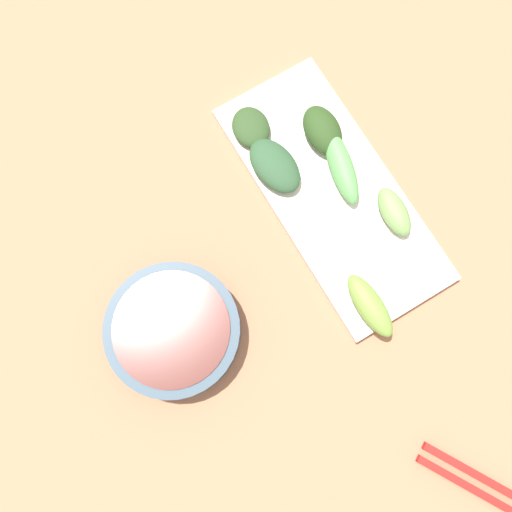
# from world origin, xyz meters

# --- Properties ---
(tabletop) EXTENTS (2.10, 2.10, 0.02)m
(tabletop) POSITION_xyz_m (0.00, 0.00, 0.01)
(tabletop) COLOR #A56F4F
(tabletop) RESTS_ON ground
(sauce_bowl) EXTENTS (0.14, 0.14, 0.04)m
(sauce_bowl) POSITION_xyz_m (-0.13, -0.02, 0.04)
(sauce_bowl) COLOR #304352
(sauce_bowl) RESTS_ON tabletop
(serving_plate) EXTENTS (0.14, 0.32, 0.01)m
(serving_plate) POSITION_xyz_m (0.11, 0.03, 0.03)
(serving_plate) COLOR silver
(serving_plate) RESTS_ON tabletop
(broccoli_leafy_0) EXTENTS (0.05, 0.06, 0.02)m
(broccoli_leafy_0) POSITION_xyz_m (0.07, 0.14, 0.04)
(broccoli_leafy_0) COLOR #2D4822
(broccoli_leafy_0) RESTS_ON serving_plate
(broccoli_leafy_1) EXTENTS (0.05, 0.07, 0.03)m
(broccoli_leafy_1) POSITION_xyz_m (0.13, 0.09, 0.05)
(broccoli_leafy_1) COLOR #29451C
(broccoli_leafy_1) RESTS_ON serving_plate
(broccoli_stalk_2) EXTENTS (0.05, 0.10, 0.03)m
(broccoli_stalk_2) POSITION_xyz_m (0.13, 0.05, 0.05)
(broccoli_stalk_2) COLOR #5EAD58
(broccoli_stalk_2) RESTS_ON serving_plate
(broccoli_stalk_3) EXTENTS (0.03, 0.06, 0.02)m
(broccoli_stalk_3) POSITION_xyz_m (0.15, -0.03, 0.04)
(broccoli_stalk_3) COLOR #76A256
(broccoli_stalk_3) RESTS_ON serving_plate
(broccoli_leafy_4) EXTENTS (0.05, 0.08, 0.02)m
(broccoli_leafy_4) POSITION_xyz_m (0.06, 0.08, 0.04)
(broccoli_leafy_4) COLOR #2E5131
(broccoli_leafy_4) RESTS_ON serving_plate
(broccoli_stalk_5) EXTENTS (0.03, 0.08, 0.03)m
(broccoli_stalk_5) POSITION_xyz_m (0.07, -0.11, 0.05)
(broccoli_stalk_5) COLOR #769F40
(broccoli_stalk_5) RESTS_ON serving_plate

